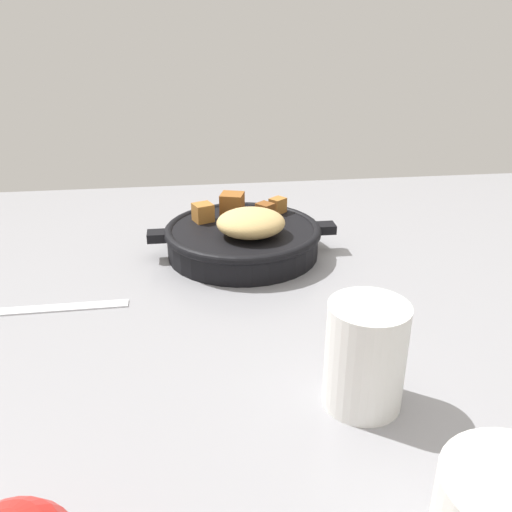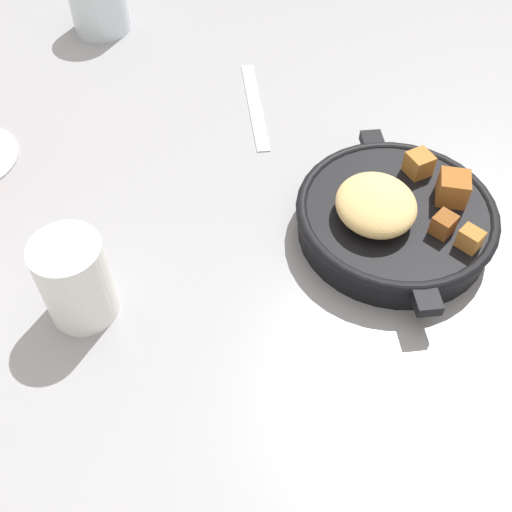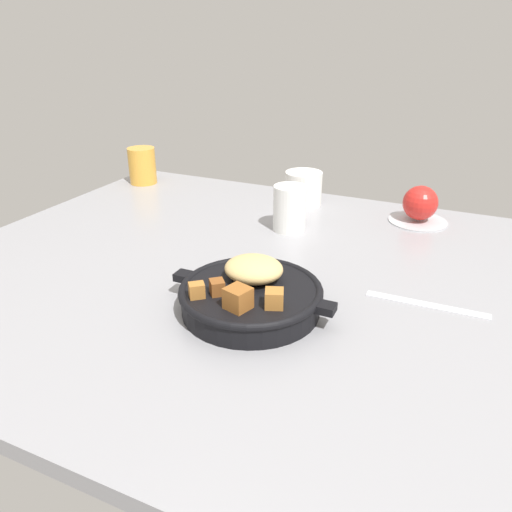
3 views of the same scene
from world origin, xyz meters
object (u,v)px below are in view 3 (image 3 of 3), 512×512
object	(u,v)px
butter_knife	(427,304)
juice_glass_amber	(142,166)
ceramic_mug_white	(303,188)
red_apple	(420,203)
cast_iron_skillet	(251,294)
white_creamer_pitcher	(290,208)

from	to	relation	value
butter_knife	juice_glass_amber	bearing A→B (deg)	154.76
ceramic_mug_white	juice_glass_amber	world-z (taller)	juice_glass_amber
red_apple	juice_glass_amber	world-z (taller)	juice_glass_amber
cast_iron_skillet	ceramic_mug_white	distance (cm)	49.45
red_apple	juice_glass_amber	distance (cm)	70.53
red_apple	juice_glass_amber	size ratio (longest dim) A/B	0.78
butter_knife	red_apple	bearing A→B (deg)	99.44
red_apple	white_creamer_pitcher	bearing A→B (deg)	-146.10
red_apple	white_creamer_pitcher	world-z (taller)	white_creamer_pitcher
white_creamer_pitcher	juice_glass_amber	bearing A→B (deg)	162.43
red_apple	butter_knife	bearing A→B (deg)	-79.60
red_apple	white_creamer_pitcher	size ratio (longest dim) A/B	0.78
cast_iron_skillet	butter_knife	xyz separation A→B (cm)	(23.46, 12.18, -2.51)
white_creamer_pitcher	cast_iron_skillet	bearing A→B (deg)	-78.64
butter_knife	white_creamer_pitcher	xyz separation A→B (cm)	(-29.89, 19.82, 4.46)
cast_iron_skillet	red_apple	world-z (taller)	red_apple
cast_iron_skillet	juice_glass_amber	world-z (taller)	juice_glass_amber
ceramic_mug_white	juice_glass_amber	bearing A→B (deg)	-177.92
cast_iron_skillet	white_creamer_pitcher	world-z (taller)	white_creamer_pitcher
cast_iron_skillet	ceramic_mug_white	bearing A→B (deg)	100.94
red_apple	white_creamer_pitcher	distance (cm)	28.16
white_creamer_pitcher	red_apple	bearing A→B (deg)	33.90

